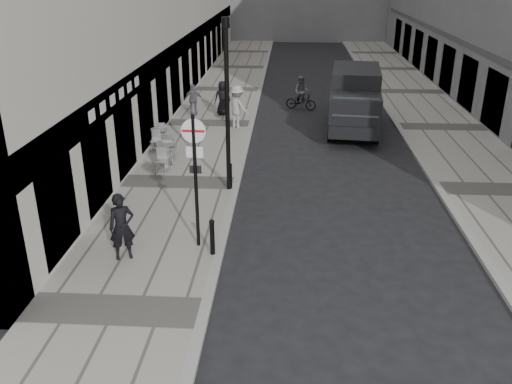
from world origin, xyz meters
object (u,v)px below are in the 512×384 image
cyclist (301,97)px  walking_man (122,227)px  sign_post (195,164)px  lamppost (227,98)px  panel_van (355,97)px

cyclist → walking_man: bearing=-86.8°
walking_man → cyclist: (4.85, 16.33, -0.32)m
walking_man → sign_post: size_ratio=0.49×
sign_post → walking_man: bearing=-154.2°
cyclist → lamppost: bearing=-83.2°
walking_man → sign_post: sign_post is taller
lamppost → cyclist: bearing=77.1°
panel_van → cyclist: (-2.39, 3.58, -0.85)m
sign_post → cyclist: size_ratio=2.05×
walking_man → lamppost: size_ratio=0.32×
panel_van → lamppost: bearing=-116.6°
sign_post → panel_van: 13.15m
lamppost → panel_van: bearing=57.6°
panel_van → cyclist: panel_van is taller
walking_man → cyclist: walking_man is taller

